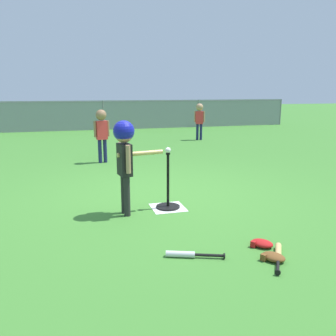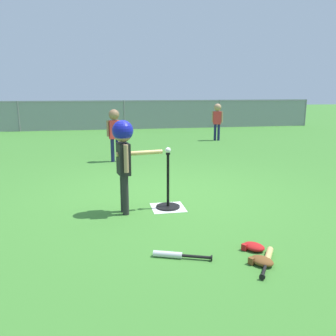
{
  "view_description": "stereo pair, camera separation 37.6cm",
  "coord_description": "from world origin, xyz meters",
  "px_view_note": "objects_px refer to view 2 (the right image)",
  "views": [
    {
      "loc": [
        -1.29,
        -4.89,
        1.55
      ],
      "look_at": [
        -0.08,
        -0.58,
        0.55
      ],
      "focal_mm": 37.3,
      "sensor_mm": 36.0,
      "label": 1
    },
    {
      "loc": [
        -0.92,
        -4.98,
        1.55
      ],
      "look_at": [
        -0.08,
        -0.58,
        0.55
      ],
      "focal_mm": 37.3,
      "sensor_mm": 36.0,
      "label": 2
    }
  ],
  "objects_px": {
    "batting_tee": "(168,199)",
    "spare_bat_wood": "(268,258)",
    "spare_bat_silver": "(174,255)",
    "glove_by_plate": "(261,261)",
    "glove_near_bats": "(253,247)",
    "batter_child": "(124,148)",
    "fielder_deep_left": "(114,128)",
    "fielder_near_right": "(217,117)",
    "baseball_on_tee": "(168,150)"
  },
  "relations": [
    {
      "from": "batting_tee",
      "to": "spare_bat_wood",
      "type": "distance_m",
      "value": 1.77
    },
    {
      "from": "spare_bat_silver",
      "to": "spare_bat_wood",
      "type": "distance_m",
      "value": 0.87
    },
    {
      "from": "spare_bat_silver",
      "to": "glove_by_plate",
      "type": "height_order",
      "value": "glove_by_plate"
    },
    {
      "from": "spare_bat_silver",
      "to": "glove_near_bats",
      "type": "bearing_deg",
      "value": 1.14
    },
    {
      "from": "batting_tee",
      "to": "spare_bat_wood",
      "type": "bearing_deg",
      "value": -69.28
    },
    {
      "from": "batter_child",
      "to": "spare_bat_wood",
      "type": "distance_m",
      "value": 2.13
    },
    {
      "from": "fielder_deep_left",
      "to": "glove_near_bats",
      "type": "relative_size",
      "value": 4.23
    },
    {
      "from": "spare_bat_wood",
      "to": "glove_near_bats",
      "type": "distance_m",
      "value": 0.25
    },
    {
      "from": "fielder_near_right",
      "to": "glove_by_plate",
      "type": "relative_size",
      "value": 4.21
    },
    {
      "from": "baseball_on_tee",
      "to": "fielder_near_right",
      "type": "xyz_separation_m",
      "value": [
        2.72,
        6.04,
        -0.05
      ]
    },
    {
      "from": "fielder_near_right",
      "to": "spare_bat_silver",
      "type": "xyz_separation_m",
      "value": [
        -2.93,
        -7.46,
        -0.71
      ]
    },
    {
      "from": "spare_bat_wood",
      "to": "baseball_on_tee",
      "type": "bearing_deg",
      "value": 110.72
    },
    {
      "from": "spare_bat_silver",
      "to": "glove_near_bats",
      "type": "xyz_separation_m",
      "value": [
        0.81,
        0.02,
        0.01
      ]
    },
    {
      "from": "batter_child",
      "to": "glove_by_plate",
      "type": "bearing_deg",
      "value": -55.07
    },
    {
      "from": "fielder_near_right",
      "to": "baseball_on_tee",
      "type": "bearing_deg",
      "value": -114.23
    },
    {
      "from": "batter_child",
      "to": "glove_near_bats",
      "type": "height_order",
      "value": "batter_child"
    },
    {
      "from": "fielder_deep_left",
      "to": "glove_by_plate",
      "type": "distance_m",
      "value": 5.14
    },
    {
      "from": "fielder_deep_left",
      "to": "batter_child",
      "type": "bearing_deg",
      "value": -90.26
    },
    {
      "from": "glove_near_bats",
      "to": "spare_bat_silver",
      "type": "bearing_deg",
      "value": -178.86
    },
    {
      "from": "batter_child",
      "to": "spare_bat_silver",
      "type": "relative_size",
      "value": 2.2
    },
    {
      "from": "fielder_near_right",
      "to": "fielder_deep_left",
      "type": "xyz_separation_m",
      "value": [
        -3.28,
        -2.76,
        0.0
      ]
    },
    {
      "from": "baseball_on_tee",
      "to": "glove_near_bats",
      "type": "height_order",
      "value": "baseball_on_tee"
    },
    {
      "from": "batting_tee",
      "to": "spare_bat_wood",
      "type": "relative_size",
      "value": 1.49
    },
    {
      "from": "batter_child",
      "to": "spare_bat_wood",
      "type": "bearing_deg",
      "value": -52.29
    },
    {
      "from": "fielder_near_right",
      "to": "fielder_deep_left",
      "type": "relative_size",
      "value": 0.99
    },
    {
      "from": "fielder_near_right",
      "to": "glove_near_bats",
      "type": "xyz_separation_m",
      "value": [
        -2.12,
        -7.45,
        -0.7
      ]
    },
    {
      "from": "baseball_on_tee",
      "to": "fielder_near_right",
      "type": "relative_size",
      "value": 0.06
    },
    {
      "from": "spare_bat_silver",
      "to": "glove_by_plate",
      "type": "bearing_deg",
      "value": -19.93
    },
    {
      "from": "fielder_near_right",
      "to": "glove_by_plate",
      "type": "bearing_deg",
      "value": -105.7
    },
    {
      "from": "batting_tee",
      "to": "fielder_deep_left",
      "type": "xyz_separation_m",
      "value": [
        -0.56,
        3.27,
        0.61
      ]
    },
    {
      "from": "spare_bat_silver",
      "to": "spare_bat_wood",
      "type": "bearing_deg",
      "value": -15.19
    },
    {
      "from": "baseball_on_tee",
      "to": "glove_by_plate",
      "type": "relative_size",
      "value": 0.27
    },
    {
      "from": "fielder_near_right",
      "to": "spare_bat_wood",
      "type": "distance_m",
      "value": 8.0
    },
    {
      "from": "batter_child",
      "to": "spare_bat_silver",
      "type": "bearing_deg",
      "value": -74.72
    },
    {
      "from": "spare_bat_wood",
      "to": "fielder_deep_left",
      "type": "bearing_deg",
      "value": 103.56
    },
    {
      "from": "glove_near_bats",
      "to": "fielder_deep_left",
      "type": "bearing_deg",
      "value": 103.87
    },
    {
      "from": "fielder_deep_left",
      "to": "spare_bat_wood",
      "type": "relative_size",
      "value": 2.28
    },
    {
      "from": "fielder_near_right",
      "to": "fielder_deep_left",
      "type": "bearing_deg",
      "value": -139.9
    },
    {
      "from": "baseball_on_tee",
      "to": "glove_by_plate",
      "type": "distance_m",
      "value": 1.94
    },
    {
      "from": "fielder_near_right",
      "to": "glove_near_bats",
      "type": "distance_m",
      "value": 7.77
    },
    {
      "from": "fielder_near_right",
      "to": "glove_near_bats",
      "type": "relative_size",
      "value": 4.21
    },
    {
      "from": "batting_tee",
      "to": "baseball_on_tee",
      "type": "bearing_deg",
      "value": 90.0
    },
    {
      "from": "fielder_deep_left",
      "to": "glove_near_bats",
      "type": "xyz_separation_m",
      "value": [
        1.16,
        -4.68,
        -0.7
      ]
    },
    {
      "from": "glove_by_plate",
      "to": "fielder_near_right",
      "type": "bearing_deg",
      "value": 74.3
    },
    {
      "from": "batting_tee",
      "to": "fielder_deep_left",
      "type": "distance_m",
      "value": 3.38
    },
    {
      "from": "baseball_on_tee",
      "to": "batter_child",
      "type": "bearing_deg",
      "value": -170.49
    },
    {
      "from": "baseball_on_tee",
      "to": "spare_bat_silver",
      "type": "height_order",
      "value": "baseball_on_tee"
    },
    {
      "from": "batter_child",
      "to": "glove_near_bats",
      "type": "bearing_deg",
      "value": -48.24
    },
    {
      "from": "baseball_on_tee",
      "to": "fielder_deep_left",
      "type": "relative_size",
      "value": 0.06
    },
    {
      "from": "baseball_on_tee",
      "to": "batting_tee",
      "type": "bearing_deg",
      "value": -90.0
    }
  ]
}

